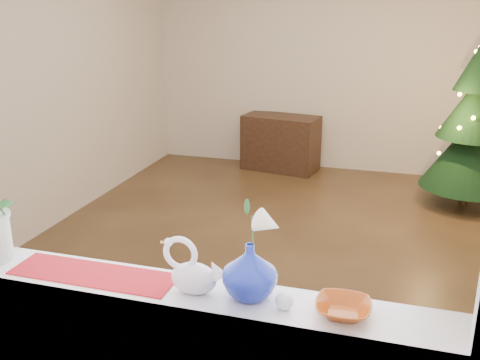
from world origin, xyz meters
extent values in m
plane|color=#382517|center=(0.00, 0.00, 0.00)|extent=(5.00, 5.00, 0.00)
cube|color=beige|center=(0.00, 2.50, 1.35)|extent=(4.50, 0.10, 2.70)
cube|color=beige|center=(0.00, -2.50, 1.35)|extent=(4.50, 0.10, 2.70)
cube|color=beige|center=(-2.25, 0.00, 1.35)|extent=(0.10, 5.00, 2.70)
cube|color=white|center=(0.00, -2.37, 0.90)|extent=(2.20, 0.26, 0.04)
cube|color=maroon|center=(-0.38, -2.37, 0.92)|extent=(0.70, 0.20, 0.01)
imported|color=navy|center=(0.28, -2.35, 1.05)|extent=(0.29, 0.29, 0.25)
sphere|color=silver|center=(0.43, -2.40, 0.95)|extent=(0.09, 0.09, 0.07)
imported|color=#983C0F|center=(0.64, -2.38, 0.94)|extent=(0.17, 0.17, 0.04)
cube|color=black|center=(-0.60, 2.25, 0.34)|extent=(0.97, 0.60, 0.68)
camera|label=1|loc=(0.76, -4.08, 1.98)|focal=40.00mm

